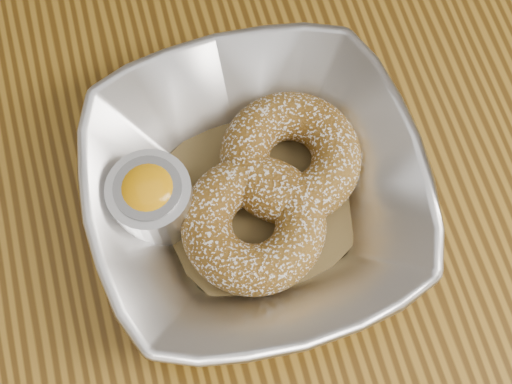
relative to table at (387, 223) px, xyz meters
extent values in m
plane|color=#565659|center=(0.00, 0.00, -0.65)|extent=(4.00, 4.00, 0.00)
cube|color=brown|center=(0.00, 0.00, 0.08)|extent=(1.20, 0.80, 0.04)
imported|color=silver|center=(-0.12, 0.01, 0.13)|extent=(0.23, 0.23, 0.06)
cube|color=brown|center=(-0.12, 0.01, 0.11)|extent=(0.20, 0.20, 0.00)
torus|color=brown|center=(-0.08, 0.03, 0.13)|extent=(0.12, 0.12, 0.04)
torus|color=brown|center=(-0.12, -0.01, 0.13)|extent=(0.11, 0.11, 0.04)
cylinder|color=silver|center=(-0.19, 0.02, 0.13)|extent=(0.06, 0.06, 0.05)
cylinder|color=gray|center=(-0.19, 0.02, 0.13)|extent=(0.05, 0.05, 0.04)
ellipsoid|color=#FAA207|center=(-0.19, 0.02, 0.15)|extent=(0.04, 0.04, 0.03)
camera|label=1|loc=(-0.16, -0.16, 0.59)|focal=50.00mm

